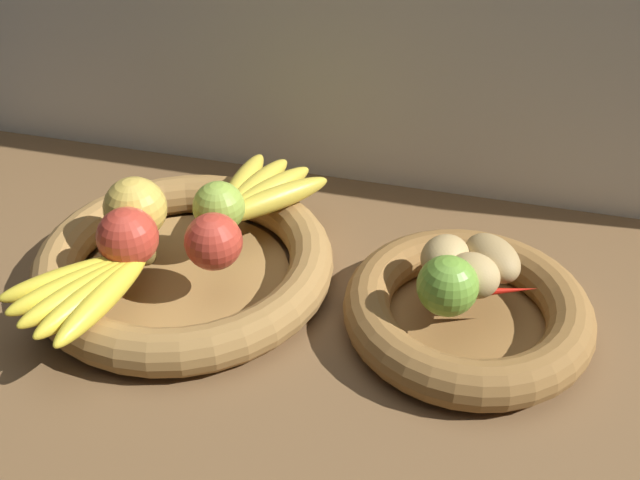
# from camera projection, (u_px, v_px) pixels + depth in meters

# --- Properties ---
(ground_plane) EXTENTS (1.40, 0.90, 0.03)m
(ground_plane) POSITION_uv_depth(u_px,v_px,m) (338.00, 311.00, 0.90)
(ground_plane) COLOR brown
(back_wall) EXTENTS (1.40, 0.03, 0.55)m
(back_wall) POSITION_uv_depth(u_px,v_px,m) (396.00, 1.00, 0.96)
(back_wall) COLOR silver
(back_wall) RESTS_ON ground_plane
(fruit_bowl_left) EXTENTS (0.37, 0.37, 0.05)m
(fruit_bowl_left) POSITION_uv_depth(u_px,v_px,m) (185.00, 263.00, 0.91)
(fruit_bowl_left) COLOR olive
(fruit_bowl_left) RESTS_ON ground_plane
(fruit_bowl_right) EXTENTS (0.29, 0.29, 0.05)m
(fruit_bowl_right) POSITION_uv_depth(u_px,v_px,m) (467.00, 311.00, 0.84)
(fruit_bowl_right) COLOR brown
(fruit_bowl_right) RESTS_ON ground_plane
(apple_red_right) EXTENTS (0.07, 0.07, 0.07)m
(apple_red_right) POSITION_uv_depth(u_px,v_px,m) (214.00, 242.00, 0.84)
(apple_red_right) COLOR #B73828
(apple_red_right) RESTS_ON fruit_bowl_left
(apple_golden_left) EXTENTS (0.08, 0.08, 0.08)m
(apple_golden_left) POSITION_uv_depth(u_px,v_px,m) (137.00, 206.00, 0.89)
(apple_golden_left) COLOR gold
(apple_golden_left) RESTS_ON fruit_bowl_left
(apple_green_back) EXTENTS (0.07, 0.07, 0.07)m
(apple_green_back) POSITION_uv_depth(u_px,v_px,m) (219.00, 207.00, 0.90)
(apple_green_back) COLOR #8CAD3D
(apple_green_back) RESTS_ON fruit_bowl_left
(apple_red_front) EXTENTS (0.07, 0.07, 0.07)m
(apple_red_front) POSITION_uv_depth(u_px,v_px,m) (128.00, 237.00, 0.84)
(apple_red_front) COLOR #B73828
(apple_red_front) RESTS_ON fruit_bowl_left
(banana_bunch_front) EXTENTS (0.14, 0.18, 0.03)m
(banana_bunch_front) POSITION_uv_depth(u_px,v_px,m) (88.00, 287.00, 0.81)
(banana_bunch_front) COLOR yellow
(banana_bunch_front) RESTS_ON fruit_bowl_left
(banana_bunch_back) EXTENTS (0.14, 0.18, 0.03)m
(banana_bunch_back) POSITION_uv_depth(u_px,v_px,m) (257.00, 193.00, 0.96)
(banana_bunch_back) COLOR gold
(banana_bunch_back) RESTS_ON fruit_bowl_left
(potato_oblong) EXTENTS (0.07, 0.08, 0.05)m
(potato_oblong) POSITION_uv_depth(u_px,v_px,m) (445.00, 257.00, 0.83)
(potato_oblong) COLOR tan
(potato_oblong) RESTS_ON fruit_bowl_right
(potato_back) EXTENTS (0.09, 0.10, 0.04)m
(potato_back) POSITION_uv_depth(u_px,v_px,m) (492.00, 258.00, 0.84)
(potato_back) COLOR #A38451
(potato_back) RESTS_ON fruit_bowl_right
(potato_large) EXTENTS (0.08, 0.08, 0.05)m
(potato_large) POSITION_uv_depth(u_px,v_px,m) (473.00, 275.00, 0.81)
(potato_large) COLOR tan
(potato_large) RESTS_ON fruit_bowl_right
(lime_near) EXTENTS (0.07, 0.07, 0.07)m
(lime_near) POSITION_uv_depth(u_px,v_px,m) (448.00, 286.00, 0.78)
(lime_near) COLOR #6B9E33
(lime_near) RESTS_ON fruit_bowl_right
(chili_pepper) EXTENTS (0.13, 0.06, 0.02)m
(chili_pepper) POSITION_uv_depth(u_px,v_px,m) (481.00, 292.00, 0.81)
(chili_pepper) COLOR red
(chili_pepper) RESTS_ON fruit_bowl_right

